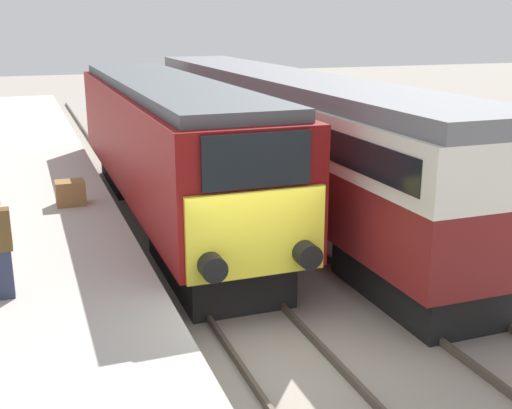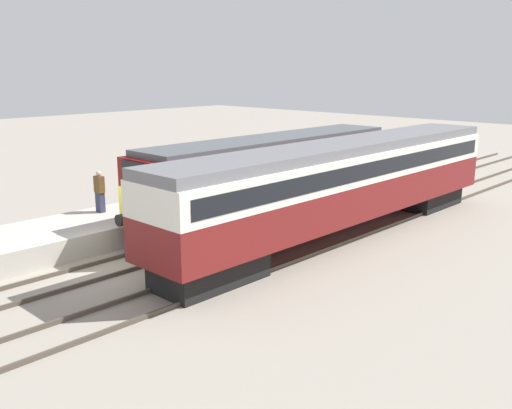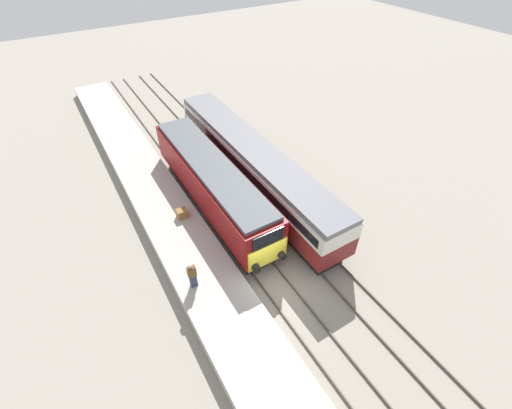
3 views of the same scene
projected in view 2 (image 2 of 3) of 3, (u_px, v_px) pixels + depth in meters
name	position (u px, v px, depth m)	size (l,w,h in m)	color
ground_plane	(114.00, 268.00, 19.38)	(120.00, 120.00, 0.00)	gray
platform_left	(221.00, 201.00, 27.11)	(3.50, 50.00, 0.86)	#B7B2A8
rails_near_track	(222.00, 236.00, 22.87)	(1.51, 60.00, 0.14)	#4C4238
rails_far_track	(286.00, 254.00, 20.59)	(1.50, 60.00, 0.14)	#4C4238
locomotive	(273.00, 175.00, 24.54)	(2.70, 14.17, 3.78)	black
passenger_carriage	(344.00, 179.00, 22.50)	(2.75, 18.67, 3.83)	black
person_on_platform	(100.00, 192.00, 23.18)	(0.44, 0.26, 1.72)	#2D334C
luggage_crate	(221.00, 190.00, 26.04)	(0.70, 0.56, 0.60)	olive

